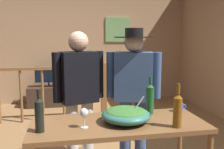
% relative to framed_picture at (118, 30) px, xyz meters
% --- Properties ---
extents(back_wall, '(4.95, 0.10, 2.77)m').
position_rel_framed_picture_xyz_m(back_wall, '(-0.84, 0.06, -0.25)').
color(back_wall, tan).
rests_on(back_wall, ground_plane).
extents(framed_picture, '(0.57, 0.03, 0.55)m').
position_rel_framed_picture_xyz_m(framed_picture, '(0.00, 0.00, 0.00)').
color(framed_picture, '#76AB66').
extents(stair_railing, '(2.62, 0.10, 1.02)m').
position_rel_framed_picture_xyz_m(stair_railing, '(-1.42, -1.31, -1.03)').
color(stair_railing, brown).
rests_on(stair_railing, ground_plane).
extents(tv_console, '(0.90, 0.40, 0.42)m').
position_rel_framed_picture_xyz_m(tv_console, '(-1.56, -0.29, -1.43)').
color(tv_console, '#38281E').
rests_on(tv_console, ground_plane).
extents(flat_screen_tv, '(0.56, 0.12, 0.43)m').
position_rel_framed_picture_xyz_m(flat_screen_tv, '(-1.56, -0.32, -0.96)').
color(flat_screen_tv, black).
rests_on(flat_screen_tv, tv_console).
extents(serving_table, '(1.55, 0.65, 0.74)m').
position_rel_framed_picture_xyz_m(serving_table, '(-0.78, -3.70, -0.97)').
color(serving_table, brown).
rests_on(serving_table, ground_plane).
extents(salad_bowl, '(0.44, 0.44, 0.23)m').
position_rel_framed_picture_xyz_m(salad_bowl, '(-0.71, -3.71, -0.83)').
color(salad_bowl, '#337060').
rests_on(salad_bowl, serving_table).
extents(wine_glass, '(0.07, 0.07, 0.17)m').
position_rel_framed_picture_xyz_m(wine_glass, '(-1.09, -3.78, -0.78)').
color(wine_glass, silver).
rests_on(wine_glass, serving_table).
extents(wine_bottle_dark, '(0.07, 0.07, 0.35)m').
position_rel_framed_picture_xyz_m(wine_bottle_dark, '(-1.45, -3.81, -0.75)').
color(wine_bottle_dark, black).
rests_on(wine_bottle_dark, serving_table).
extents(wine_bottle_green, '(0.08, 0.08, 0.37)m').
position_rel_framed_picture_xyz_m(wine_bottle_green, '(-0.42, -3.51, -0.74)').
color(wine_bottle_green, '#1E5628').
rests_on(wine_bottle_green, serving_table).
extents(wine_bottle_amber, '(0.08, 0.08, 0.37)m').
position_rel_framed_picture_xyz_m(wine_bottle_amber, '(-0.32, -3.91, -0.75)').
color(wine_bottle_amber, brown).
rests_on(wine_bottle_amber, serving_table).
extents(mug_blue, '(0.11, 0.08, 0.09)m').
position_rel_framed_picture_xyz_m(mug_blue, '(-0.10, -3.50, -0.85)').
color(mug_blue, '#3866B2').
rests_on(mug_blue, serving_table).
extents(person_standing_left, '(0.56, 0.32, 1.55)m').
position_rel_framed_picture_xyz_m(person_standing_left, '(-1.09, -3.09, -0.73)').
color(person_standing_left, beige).
rests_on(person_standing_left, ground_plane).
extents(person_standing_right, '(0.59, 0.44, 1.59)m').
position_rel_framed_picture_xyz_m(person_standing_right, '(-0.47, -3.09, -0.69)').
color(person_standing_right, '#3D5684').
rests_on(person_standing_right, ground_plane).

